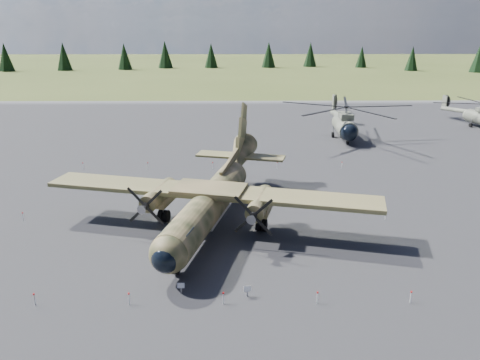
{
  "coord_description": "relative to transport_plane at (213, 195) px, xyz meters",
  "views": [
    {
      "loc": [
        2.78,
        -39.36,
        17.01
      ],
      "look_at": [
        3.22,
        2.0,
        3.2
      ],
      "focal_mm": 35.0,
      "sensor_mm": 36.0,
      "label": 1
    }
  ],
  "objects": [
    {
      "name": "transport_plane",
      "position": [
        0.0,
        0.0,
        0.0
      ],
      "size": [
        28.94,
        25.92,
        9.59
      ],
      "rotation": [
        0.0,
        0.0,
        -0.24
      ],
      "color": "#30371D",
      "rests_on": "ground"
    },
    {
      "name": "helicopter_near",
      "position": [
        18.84,
        32.11,
        1.0
      ],
      "size": [
        21.92,
        25.09,
        5.29
      ],
      "rotation": [
        0.0,
        0.0,
        -0.05
      ],
      "color": "gray",
      "rests_on": "ground"
    },
    {
      "name": "apron",
      "position": [
        -0.8,
        10.76,
        -2.76
      ],
      "size": [
        120.0,
        120.0,
        0.04
      ],
      "primitive_type": "cube",
      "color": "#5D5D62",
      "rests_on": "ground"
    },
    {
      "name": "info_placard_right",
      "position": [
        2.74,
        -11.93,
        -2.24
      ],
      "size": [
        0.52,
        0.29,
        0.77
      ],
      "rotation": [
        0.0,
        0.0,
        0.17
      ],
      "color": "gray",
      "rests_on": "ground"
    },
    {
      "name": "ground",
      "position": [
        -0.8,
        0.76,
        -2.76
      ],
      "size": [
        500.0,
        500.0,
        0.0
      ],
      "primitive_type": "plane",
      "color": "#565F2A",
      "rests_on": "ground"
    },
    {
      "name": "info_placard_left",
      "position": [
        -1.65,
        -11.43,
        -2.26
      ],
      "size": [
        0.48,
        0.21,
        0.75
      ],
      "rotation": [
        0.0,
        0.0,
        -0.02
      ],
      "color": "gray",
      "rests_on": "ground"
    },
    {
      "name": "treeline",
      "position": [
        3.89,
        14.06,
        2.07
      ],
      "size": [
        339.13,
        330.54,
        10.92
      ],
      "color": "black",
      "rests_on": "ground"
    },
    {
      "name": "barrier_fence",
      "position": [
        -1.26,
        0.68,
        -2.25
      ],
      "size": [
        33.12,
        29.62,
        0.85
      ],
      "color": "white",
      "rests_on": "ground"
    }
  ]
}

